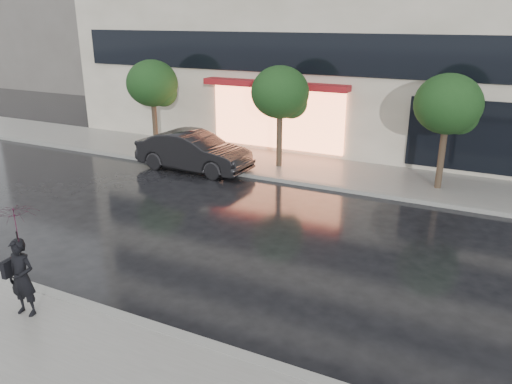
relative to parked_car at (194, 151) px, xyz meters
The scene contains 10 objects.
ground 10.19m from the parked_car, 54.75° to the right, with size 120.00×120.00×0.00m, color black.
sidewalk_far 6.22m from the parked_car, 18.39° to the left, with size 60.00×3.50×0.12m, color slate.
curb_near 11.02m from the parked_car, 57.76° to the right, with size 60.00×0.25×0.14m, color gray.
curb_far 5.91m from the parked_car, ahead, with size 60.00×0.25×0.14m, color gray.
bg_building_left 28.82m from the parked_car, 141.35° to the left, with size 14.00×10.00×12.00m, color #59544F.
tree_far_west 4.14m from the parked_car, 150.62° to the left, with size 2.20×2.20×3.99m.
tree_mid_west 4.03m from the parked_car, 30.59° to the left, with size 2.20×2.20×3.99m.
tree_mid_east 9.35m from the parked_car, 10.97° to the left, with size 2.20×2.20×3.99m.
parked_car is the anchor object (origin of this frame).
pedestrian_with_umbrella 10.46m from the parked_car, 74.82° to the right, with size 1.03×1.04×2.27m.
Camera 1 is at (4.73, -7.35, 5.68)m, focal length 35.00 mm.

